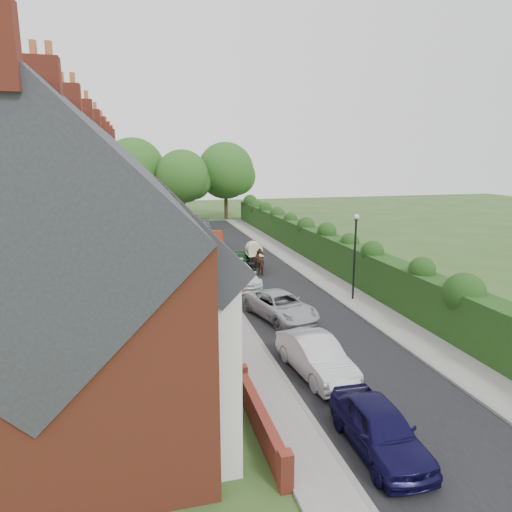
{
  "coord_description": "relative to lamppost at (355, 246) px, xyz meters",
  "views": [
    {
      "loc": [
        -8.6,
        -19.62,
        8.36
      ],
      "look_at": [
        -1.57,
        7.71,
        2.2
      ],
      "focal_mm": 32.0,
      "sensor_mm": 36.0,
      "label": 1
    }
  ],
  "objects": [
    {
      "name": "ground",
      "position": [
        -3.4,
        -4.0,
        -3.3
      ],
      "size": [
        140.0,
        140.0,
        0.0
      ],
      "primitive_type": "plane",
      "color": "#2D4C1E",
      "rests_on": "ground"
    },
    {
      "name": "road",
      "position": [
        -3.9,
        7.0,
        -3.29
      ],
      "size": [
        6.0,
        58.0,
        0.02
      ],
      "primitive_type": "cube",
      "color": "black",
      "rests_on": "ground"
    },
    {
      "name": "pavement_hedge_side",
      "position": [
        0.2,
        7.0,
        -3.24
      ],
      "size": [
        2.2,
        58.0,
        0.12
      ],
      "primitive_type": "cube",
      "color": "gray",
      "rests_on": "ground"
    },
    {
      "name": "pavement_house_side",
      "position": [
        -7.75,
        7.0,
        -3.24
      ],
      "size": [
        1.7,
        58.0,
        0.12
      ],
      "primitive_type": "cube",
      "color": "gray",
      "rests_on": "ground"
    },
    {
      "name": "kerb_hedge_side",
      "position": [
        -0.85,
        7.0,
        -3.23
      ],
      "size": [
        0.18,
        58.0,
        0.13
      ],
      "primitive_type": "cube",
      "color": "gray",
      "rests_on": "ground"
    },
    {
      "name": "kerb_house_side",
      "position": [
        -6.95,
        7.0,
        -3.23
      ],
      "size": [
        0.18,
        58.0,
        0.13
      ],
      "primitive_type": "cube",
      "color": "gray",
      "rests_on": "ground"
    },
    {
      "name": "hedge",
      "position": [
        2.0,
        7.0,
        -1.7
      ],
      "size": [
        2.1,
        58.0,
        2.85
      ],
      "color": "#1B3B13",
      "rests_on": "ground"
    },
    {
      "name": "terrace_row",
      "position": [
        -14.27,
        5.98,
        1.18
      ],
      "size": [
        9.05,
        40.5,
        11.5
      ],
      "color": "brown",
      "rests_on": "ground"
    },
    {
      "name": "garden_wall_row",
      "position": [
        -8.75,
        6.0,
        -2.84
      ],
      "size": [
        0.35,
        40.35,
        1.1
      ],
      "color": "maroon",
      "rests_on": "ground"
    },
    {
      "name": "lamppost",
      "position": [
        0.0,
        0.0,
        0.0
      ],
      "size": [
        0.32,
        0.32,
        5.16
      ],
      "color": "black",
      "rests_on": "ground"
    },
    {
      "name": "tree_far_left",
      "position": [
        -6.05,
        36.08,
        2.41
      ],
      "size": [
        7.14,
        6.8,
        9.29
      ],
      "color": "#332316",
      "rests_on": "ground"
    },
    {
      "name": "tree_far_right",
      "position": [
        -0.01,
        38.08,
        3.02
      ],
      "size": [
        7.98,
        7.6,
        10.31
      ],
      "color": "#332316",
      "rests_on": "ground"
    },
    {
      "name": "tree_far_back",
      "position": [
        -11.99,
        39.08,
        3.32
      ],
      "size": [
        8.4,
        8.0,
        10.82
      ],
      "color": "#332316",
      "rests_on": "ground"
    },
    {
      "name": "car_navy",
      "position": [
        -5.62,
        -13.12,
        -2.58
      ],
      "size": [
        1.79,
        4.25,
        1.44
      ],
      "primitive_type": "imported",
      "rotation": [
        0.0,
        0.0,
        -0.02
      ],
      "color": "#0E0B34",
      "rests_on": "ground"
    },
    {
      "name": "car_silver_a",
      "position": [
        -5.62,
        -8.2,
        -2.55
      ],
      "size": [
        2.02,
        4.66,
        1.49
      ],
      "primitive_type": "imported",
      "rotation": [
        0.0,
        0.0,
        0.1
      ],
      "color": "silver",
      "rests_on": "ground"
    },
    {
      "name": "car_silver_b",
      "position": [
        -5.04,
        -1.82,
        -2.61
      ],
      "size": [
        3.42,
        5.33,
        1.37
      ],
      "primitive_type": "imported",
      "rotation": [
        0.0,
        0.0,
        0.25
      ],
      "color": "#AFB2B7",
      "rests_on": "ground"
    },
    {
      "name": "car_white",
      "position": [
        -5.77,
        4.84,
        -2.6
      ],
      "size": [
        2.22,
        4.94,
        1.4
      ],
      "primitive_type": "imported",
      "rotation": [
        0.0,
        0.0,
        0.05
      ],
      "color": "white",
      "rests_on": "ground"
    },
    {
      "name": "car_green",
      "position": [
        -5.0,
        9.04,
        -2.61
      ],
      "size": [
        2.56,
        4.33,
        1.38
      ],
      "primitive_type": "imported",
      "rotation": [
        0.0,
        0.0,
        -0.24
      ],
      "color": "#10381A",
      "rests_on": "ground"
    },
    {
      "name": "car_red",
      "position": [
        -5.49,
        17.57,
        -2.49
      ],
      "size": [
        2.21,
        5.03,
        1.61
      ],
      "primitive_type": "imported",
      "rotation": [
        0.0,
        0.0,
        -0.11
      ],
      "color": "maroon",
      "rests_on": "ground"
    },
    {
      "name": "car_beige",
      "position": [
        -6.3,
        23.4,
        -2.52
      ],
      "size": [
        2.75,
        5.65,
        1.55
      ],
      "primitive_type": "imported",
      "rotation": [
        0.0,
        0.0,
        0.03
      ],
      "color": "tan",
      "rests_on": "ground"
    },
    {
      "name": "car_grey",
      "position": [
        -5.4,
        25.4,
        -2.53
      ],
      "size": [
        2.69,
        5.5,
        1.54
      ],
      "primitive_type": "imported",
      "rotation": [
        0.0,
        0.0,
        -0.1
      ],
      "color": "#595C61",
      "rests_on": "ground"
    },
    {
      "name": "car_black",
      "position": [
        -5.8,
        31.5,
        -2.5
      ],
      "size": [
        1.94,
        4.68,
        1.59
      ],
      "primitive_type": "imported",
      "rotation": [
        0.0,
        0.0,
        -0.02
      ],
      "color": "black",
      "rests_on": "ground"
    },
    {
      "name": "horse",
      "position": [
        -3.58,
        7.6,
        -2.43
      ],
      "size": [
        1.03,
        2.08,
        1.72
      ],
      "primitive_type": "imported",
      "rotation": [
        0.0,
        0.0,
        3.19
      ],
      "color": "#432918",
      "rests_on": "ground"
    },
    {
      "name": "horse_cart",
      "position": [
        -3.58,
        9.8,
        -2.18
      ],
      "size": [
        1.22,
        2.7,
        1.95
      ],
      "color": "black",
      "rests_on": "ground"
    }
  ]
}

